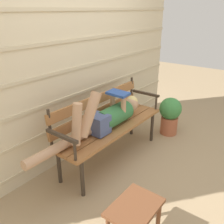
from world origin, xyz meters
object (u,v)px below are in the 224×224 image
object	(u,v)px
reclining_person	(106,117)
park_bench	(108,121)
potted_plant	(170,114)
footstool	(134,213)

from	to	relation	value
reclining_person	park_bench	bearing A→B (deg)	31.41
park_bench	potted_plant	bearing A→B (deg)	-17.32
park_bench	footstool	world-z (taller)	park_bench
reclining_person	footstool	distance (m)	1.21
park_bench	potted_plant	size ratio (longest dim) A/B	2.85
park_bench	reclining_person	world-z (taller)	reclining_person
potted_plant	park_bench	bearing A→B (deg)	162.68
footstool	potted_plant	xyz separation A→B (m)	(1.95, 0.61, 0.01)
footstool	park_bench	bearing A→B (deg)	47.48
potted_plant	footstool	bearing A→B (deg)	-162.59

